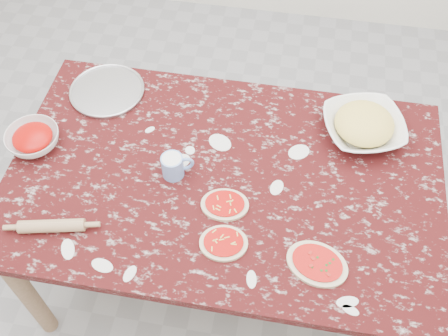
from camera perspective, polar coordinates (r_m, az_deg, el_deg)
ground at (r=2.57m, az=0.00°, el=-10.66°), size 4.00×4.00×0.00m
worktable at (r=1.99m, az=0.00°, el=-2.27°), size 1.60×1.00×0.75m
pizza_tray at (r=2.25m, az=-12.61°, el=8.17°), size 0.35×0.35×0.01m
sauce_bowl at (r=2.12m, az=-20.07°, el=2.95°), size 0.23×0.23×0.06m
cheese_bowl at (r=2.09m, az=14.92°, el=4.31°), size 0.38×0.38×0.07m
flour_mug at (r=1.90m, az=-5.52°, el=0.25°), size 0.12×0.08×0.09m
pizza_left at (r=1.84m, az=0.09°, el=-4.01°), size 0.18×0.15×0.02m
pizza_mid at (r=1.77m, az=-0.05°, el=-8.17°), size 0.18×0.16×0.02m
pizza_right at (r=1.76m, az=10.11°, el=-10.23°), size 0.24×0.21×0.02m
rolling_pin at (r=1.88m, az=-18.26°, el=-6.02°), size 0.23×0.09×0.04m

